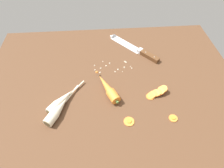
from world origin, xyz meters
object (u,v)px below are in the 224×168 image
(parsnip_front, at_px, (61,101))
(parsnip_mid_left, at_px, (58,110))
(chefs_knife, at_px, (132,47))
(carrot_slice_stack, at_px, (157,93))
(carrot_slice_stray_near, at_px, (129,121))
(whole_carrot, at_px, (108,89))
(carrot_slice_stray_mid, at_px, (173,118))

(parsnip_front, xyz_separation_m, parsnip_mid_left, (-0.01, -0.04, -0.00))
(chefs_knife, relative_size, parsnip_mid_left, 1.37)
(carrot_slice_stack, bearing_deg, carrot_slice_stray_near, -137.75)
(chefs_knife, distance_m, carrot_slice_stray_near, 0.47)
(chefs_knife, xyz_separation_m, carrot_slice_stack, (0.06, -0.34, 0.01))
(whole_carrot, distance_m, carrot_slice_stray_mid, 0.30)
(whole_carrot, relative_size, carrot_slice_stack, 1.98)
(carrot_slice_stray_near, bearing_deg, carrot_slice_stack, 42.25)
(carrot_slice_stray_near, bearing_deg, parsnip_mid_left, 166.84)
(parsnip_front, distance_m, carrot_slice_stray_near, 0.29)
(chefs_knife, xyz_separation_m, parsnip_front, (-0.35, -0.36, 0.01))
(parsnip_front, xyz_separation_m, carrot_slice_stray_near, (0.27, -0.11, -0.02))
(chefs_knife, bearing_deg, whole_carrot, -116.29)
(parsnip_mid_left, relative_size, carrot_slice_stack, 2.10)
(carrot_slice_stray_near, xyz_separation_m, carrot_slice_stray_mid, (0.18, 0.00, -0.00))
(carrot_slice_stray_mid, bearing_deg, carrot_slice_stray_near, -179.67)
(parsnip_mid_left, distance_m, carrot_slice_stray_mid, 0.46)
(whole_carrot, distance_m, parsnip_front, 0.21)
(whole_carrot, relative_size, parsnip_mid_left, 0.94)
(carrot_slice_stack, distance_m, carrot_slice_stray_mid, 0.13)
(parsnip_front, height_order, carrot_slice_stack, parsnip_front)
(carrot_slice_stack, relative_size, carrot_slice_stray_mid, 2.82)
(carrot_slice_stack, bearing_deg, carrot_slice_stray_mid, -73.17)
(carrot_slice_stray_mid, bearing_deg, chefs_knife, 102.23)
(whole_carrot, bearing_deg, parsnip_mid_left, -155.71)
(chefs_knife, bearing_deg, carrot_slice_stray_near, -99.54)
(chefs_knife, xyz_separation_m, parsnip_mid_left, (-0.36, -0.40, 0.01))
(parsnip_mid_left, bearing_deg, carrot_slice_stack, 8.34)
(whole_carrot, height_order, carrot_slice_stray_near, whole_carrot)
(carrot_slice_stack, bearing_deg, whole_carrot, 171.35)
(chefs_knife, distance_m, parsnip_mid_left, 0.54)
(chefs_knife, height_order, carrot_slice_stack, carrot_slice_stack)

